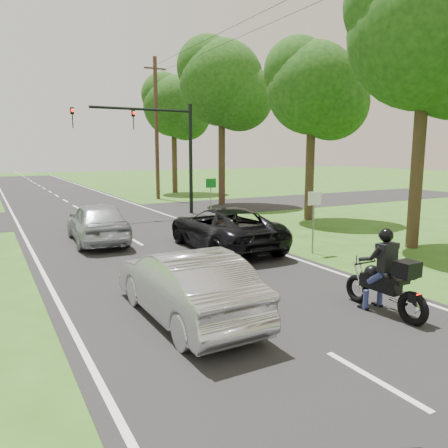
% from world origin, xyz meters
% --- Properties ---
extents(ground, '(140.00, 140.00, 0.00)m').
position_xyz_m(ground, '(0.00, 0.00, 0.00)').
color(ground, '#305517').
rests_on(ground, ground).
extents(road, '(8.00, 100.00, 0.01)m').
position_xyz_m(road, '(0.00, 10.00, 0.01)').
color(road, black).
rests_on(road, ground).
extents(cross_road, '(60.00, 7.00, 0.01)m').
position_xyz_m(cross_road, '(0.00, 16.00, 0.01)').
color(cross_road, black).
rests_on(cross_road, ground).
extents(motorcycle_rider, '(0.62, 2.18, 1.88)m').
position_xyz_m(motorcycle_rider, '(2.37, -2.14, 0.74)').
color(motorcycle_rider, black).
rests_on(motorcycle_rider, ground).
extents(dark_suv, '(2.66, 5.47, 1.50)m').
position_xyz_m(dark_suv, '(2.38, 5.08, 0.76)').
color(dark_suv, black).
rests_on(dark_suv, road).
extents(silver_sedan, '(1.62, 4.48, 1.47)m').
position_xyz_m(silver_sedan, '(-1.51, -0.34, 0.75)').
color(silver_sedan, '#B2B1B6').
rests_on(silver_sedan, road).
extents(silver_suv, '(2.14, 4.74, 1.58)m').
position_xyz_m(silver_suv, '(-1.31, 8.37, 0.80)').
color(silver_suv, '#B0B4B9').
rests_on(silver_suv, road).
extents(traffic_signal, '(6.38, 0.44, 6.00)m').
position_xyz_m(traffic_signal, '(3.34, 14.00, 4.14)').
color(traffic_signal, black).
rests_on(traffic_signal, ground).
extents(utility_pole_far, '(1.60, 0.28, 10.00)m').
position_xyz_m(utility_pole_far, '(6.20, 22.00, 5.08)').
color(utility_pole_far, '#4C2F22').
rests_on(utility_pole_far, ground).
extents(sign_white, '(0.55, 0.07, 2.12)m').
position_xyz_m(sign_white, '(4.70, 2.98, 1.60)').
color(sign_white, slate).
rests_on(sign_white, ground).
extents(sign_green, '(0.55, 0.07, 2.12)m').
position_xyz_m(sign_green, '(4.90, 10.98, 1.60)').
color(sign_green, slate).
rests_on(sign_green, ground).
extents(tree_row_b, '(5.60, 5.43, 10.06)m').
position_xyz_m(tree_row_b, '(8.79, 1.76, 7.13)').
color(tree_row_b, '#332316').
rests_on(tree_row_b, ground).
extents(tree_row_c, '(4.80, 4.65, 8.76)m').
position_xyz_m(tree_row_c, '(9.75, 8.80, 6.23)').
color(tree_row_c, '#332316').
rests_on(tree_row_c, ground).
extents(tree_row_d, '(5.76, 5.58, 10.45)m').
position_xyz_m(tree_row_d, '(9.10, 16.76, 7.43)').
color(tree_row_d, '#332316').
rests_on(tree_row_d, ground).
extents(tree_row_e, '(5.28, 5.12, 9.61)m').
position_xyz_m(tree_row_e, '(9.48, 25.78, 6.83)').
color(tree_row_e, '#332316').
rests_on(tree_row_e, ground).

